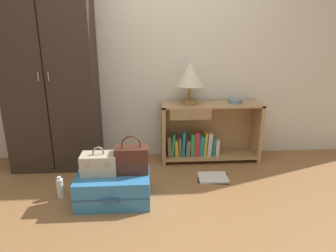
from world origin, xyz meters
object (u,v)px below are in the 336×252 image
(wardrobe, at_px, (50,73))
(handbag, at_px, (132,159))
(train_case, at_px, (99,164))
(bowl, at_px, (235,101))
(table_lamp, at_px, (190,75))
(bookshelf, at_px, (206,133))
(bottle, at_px, (60,188))
(open_book_on_floor, at_px, (213,177))
(suitcase_large, at_px, (114,187))

(wardrobe, distance_m, handbag, 1.36)
(wardrobe, xyz_separation_m, train_case, (0.58, -0.81, -0.70))
(wardrobe, relative_size, bowl, 13.19)
(table_lamp, bearing_deg, wardrobe, -178.27)
(bookshelf, xyz_separation_m, table_lamp, (-0.21, -0.01, 0.69))
(table_lamp, bearing_deg, handbag, -126.53)
(wardrobe, bearing_deg, table_lamp, 1.73)
(bottle, bearing_deg, bowl, 23.21)
(bowl, bearing_deg, wardrobe, -178.62)
(table_lamp, bearing_deg, bottle, -148.92)
(wardrobe, xyz_separation_m, open_book_on_floor, (1.69, -0.46, -1.05))
(open_book_on_floor, bearing_deg, suitcase_large, -160.08)
(wardrobe, height_order, suitcase_large, wardrobe)
(wardrobe, relative_size, bookshelf, 1.83)
(wardrobe, xyz_separation_m, table_lamp, (1.49, 0.05, -0.05))
(bowl, distance_m, handbag, 1.47)
(wardrobe, height_order, open_book_on_floor, wardrobe)
(wardrobe, xyz_separation_m, bowl, (2.03, 0.05, -0.35))
(suitcase_large, xyz_separation_m, handbag, (0.17, 0.02, 0.26))
(bottle, distance_m, open_book_on_floor, 1.53)
(bowl, height_order, suitcase_large, bowl)
(bookshelf, xyz_separation_m, suitcase_large, (-1.00, -0.88, -0.20))
(bottle, bearing_deg, train_case, -10.28)
(suitcase_large, bearing_deg, wardrobe, 130.39)
(bottle, bearing_deg, handbag, -5.13)
(wardrobe, relative_size, open_book_on_floor, 5.86)
(suitcase_large, height_order, train_case, train_case)
(train_case, bearing_deg, open_book_on_floor, 17.24)
(bookshelf, relative_size, open_book_on_floor, 3.20)
(table_lamp, bearing_deg, bowl, 0.41)
(table_lamp, xyz_separation_m, handbag, (-0.62, -0.84, -0.62))
(bookshelf, bearing_deg, table_lamp, -176.27)
(wardrobe, bearing_deg, bottle, -75.12)
(open_book_on_floor, bearing_deg, wardrobe, 164.73)
(suitcase_large, distance_m, bottle, 0.51)
(table_lamp, bearing_deg, bookshelf, 3.73)
(suitcase_large, height_order, bottle, suitcase_large)
(train_case, bearing_deg, suitcase_large, -7.20)
(wardrobe, xyz_separation_m, handbag, (0.87, -0.80, -0.67))
(open_book_on_floor, bearing_deg, handbag, -157.81)
(bookshelf, relative_size, bottle, 5.58)
(bookshelf, relative_size, suitcase_large, 1.76)
(handbag, distance_m, open_book_on_floor, 0.97)
(train_case, xyz_separation_m, handbag, (0.29, 0.01, 0.03))
(bowl, relative_size, bottle, 0.77)
(suitcase_large, xyz_separation_m, bottle, (-0.50, 0.08, -0.04))
(table_lamp, bearing_deg, open_book_on_floor, -68.60)
(wardrobe, bearing_deg, bowl, 1.38)
(bookshelf, distance_m, bottle, 1.72)
(suitcase_large, distance_m, train_case, 0.26)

